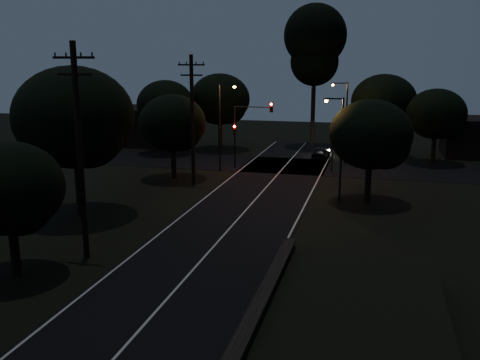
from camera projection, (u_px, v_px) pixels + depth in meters
The scene contains 20 objects.
road_surface at pixel (262, 192), 41.79m from camera, with size 60.00×70.00×0.03m.
utility_pole_mid at pixel (80, 149), 26.74m from camera, with size 2.20×0.30×11.00m.
utility_pole_far at pixel (192, 118), 42.86m from camera, with size 2.20×0.30×10.50m.
tree_left_b at pixel (11, 191), 24.59m from camera, with size 5.09×5.09×6.47m.
tree_left_c at pixel (77, 120), 34.10m from camera, with size 7.73×7.73×9.76m.
tree_left_d at pixel (174, 125), 45.37m from camera, with size 5.72×5.72×7.26m.
tree_far_nw at pixel (222, 101), 60.39m from camera, with size 6.79×6.79×8.61m.
tree_far_w at pixel (167, 106), 57.92m from camera, with size 6.24×6.24×7.96m.
tree_far_ne at pixel (386, 103), 56.04m from camera, with size 6.84×6.84×8.66m.
tree_far_e at pixel (438, 115), 52.21m from camera, with size 5.81×5.81×7.37m.
tree_right_a at pixel (374, 136), 37.58m from camera, with size 5.84×5.84×7.42m.
tall_pine at pixel (315, 44), 61.51m from camera, with size 7.22×7.22×16.41m.
building_left at pixel (139, 125), 65.87m from camera, with size 10.00×8.00×4.40m, color black.
signal_left at pixel (235, 138), 50.66m from camera, with size 0.28×0.35×4.10m.
signal_right at pixel (333, 142), 48.44m from camera, with size 0.28×0.35×4.10m.
signal_mast at pixel (252, 123), 49.92m from camera, with size 3.70×0.35×6.25m.
streetlight_a at pixel (222, 121), 48.55m from camera, with size 1.66×0.26×8.00m.
streetlight_b at pixel (344, 117), 51.66m from camera, with size 1.66×0.26×8.00m.
streetlight_c at pixel (339, 142), 38.37m from camera, with size 1.46×0.26×7.50m.
car at pixel (321, 153), 54.99m from camera, with size 1.61×4.00×1.36m, color black.
Camera 1 is at (8.33, -8.62, 10.11)m, focal length 40.00 mm.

